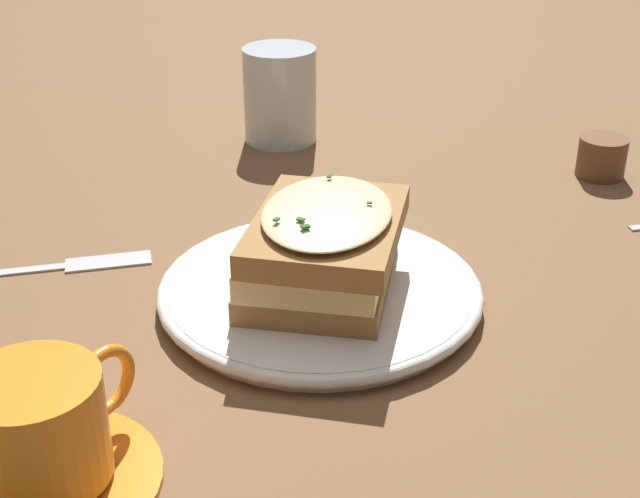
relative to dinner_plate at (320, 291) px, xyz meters
name	(u,v)px	position (x,y,z in m)	size (l,w,h in m)	color
ground_plane	(281,312)	(-0.02, -0.03, -0.01)	(2.40, 2.40, 0.00)	brown
dinner_plate	(320,291)	(0.00, 0.00, 0.00)	(0.24, 0.24, 0.02)	white
sandwich	(323,246)	(0.00, 0.00, 0.04)	(0.15, 0.17, 0.07)	#A37542
teacup_with_saucer	(41,439)	(-0.03, -0.24, 0.02)	(0.13, 0.13, 0.07)	orange
water_glass	(280,95)	(-0.21, 0.26, 0.04)	(0.08, 0.08, 0.10)	silver
fork	(66,265)	(-0.20, -0.06, -0.01)	(0.14, 0.13, 0.00)	silver
condiment_pot	(602,157)	(0.11, 0.34, 0.01)	(0.05, 0.05, 0.04)	brown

